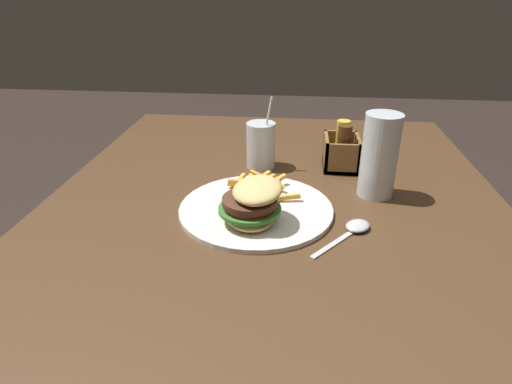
{
  "coord_description": "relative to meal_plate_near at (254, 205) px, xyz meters",
  "views": [
    {
      "loc": [
        0.75,
        0.04,
        1.16
      ],
      "look_at": [
        -0.02,
        -0.04,
        0.77
      ],
      "focal_mm": 30.0,
      "sensor_mm": 36.0,
      "label": 1
    }
  ],
  "objects": [
    {
      "name": "spoon",
      "position": [
        0.04,
        0.2,
        -0.02
      ],
      "size": [
        0.14,
        0.13,
        0.01
      ],
      "rotation": [
        0.0,
        0.0,
        2.45
      ],
      "color": "silver",
      "rests_on": "dining_table"
    },
    {
      "name": "juice_glass",
      "position": [
        -0.26,
        -0.01,
        0.03
      ],
      "size": [
        0.07,
        0.07,
        0.18
      ],
      "color": "silver",
      "rests_on": "dining_table"
    },
    {
      "name": "dining_table",
      "position": [
        0.0,
        0.04,
        -0.13
      ],
      "size": [
        1.39,
        1.0,
        0.73
      ],
      "color": "#4C331E",
      "rests_on": "ground_plane"
    },
    {
      "name": "beer_glass",
      "position": [
        -0.13,
        0.26,
        0.06
      ],
      "size": [
        0.08,
        0.08,
        0.18
      ],
      "color": "silver",
      "rests_on": "dining_table"
    },
    {
      "name": "condiment_caddy",
      "position": [
        -0.28,
        0.19,
        0.02
      ],
      "size": [
        0.11,
        0.09,
        0.12
      ],
      "color": "brown",
      "rests_on": "dining_table"
    },
    {
      "name": "meal_plate_near",
      "position": [
        0.0,
        0.0,
        0.0
      ],
      "size": [
        0.32,
        0.32,
        0.1
      ],
      "color": "white",
      "rests_on": "dining_table"
    }
  ]
}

